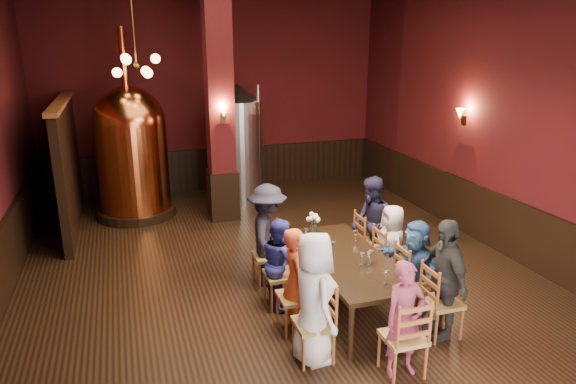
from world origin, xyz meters
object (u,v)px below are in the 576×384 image
object	(u,v)px
copper_kettle	(132,151)
steel_vessel	(239,143)
rose_vase	(314,221)
person_2	(280,263)
dining_table	(347,261)
person_1	(295,280)
person_0	(314,298)

from	to	relation	value
copper_kettle	steel_vessel	world-z (taller)	copper_kettle
steel_vessel	rose_vase	distance (m)	4.43
person_2	copper_kettle	size ratio (longest dim) A/B	0.33
dining_table	copper_kettle	bearing A→B (deg)	118.88
steel_vessel	rose_vase	xyz separation A→B (m)	(0.11, -4.41, -0.33)
person_1	person_2	distance (m)	0.66
person_2	rose_vase	size ratio (longest dim) A/B	3.57
person_2	copper_kettle	bearing A→B (deg)	19.97
dining_table	rose_vase	distance (m)	0.94
dining_table	person_1	size ratio (longest dim) A/B	1.75
person_0	steel_vessel	bearing A→B (deg)	-7.80
person_0	person_2	bearing A→B (deg)	-3.18
steel_vessel	rose_vase	world-z (taller)	steel_vessel
copper_kettle	rose_vase	xyz separation A→B (m)	(2.44, -3.99, -0.40)
person_0	copper_kettle	size ratio (longest dim) A/B	0.41
person_1	copper_kettle	bearing A→B (deg)	24.01
person_2	steel_vessel	xyz separation A→B (m)	(0.58, 4.96, 0.68)
dining_table	person_0	world-z (taller)	person_0
person_2	steel_vessel	size ratio (longest dim) A/B	0.48
person_0	person_2	world-z (taller)	person_0
person_0	copper_kettle	xyz separation A→B (m)	(-1.73, 5.86, 0.60)
dining_table	person_2	distance (m)	0.91
steel_vessel	person_2	bearing A→B (deg)	-96.72
person_0	person_1	size ratio (longest dim) A/B	1.14
person_0	person_1	world-z (taller)	person_0
person_1	person_2	world-z (taller)	person_1
copper_kettle	rose_vase	size ratio (longest dim) A/B	10.68
dining_table	steel_vessel	size ratio (longest dim) A/B	0.92
person_1	rose_vase	world-z (taller)	person_1
dining_table	person_0	bearing A→B (deg)	-130.36
person_0	person_1	distance (m)	0.68
person_1	steel_vessel	size ratio (longest dim) A/B	0.53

